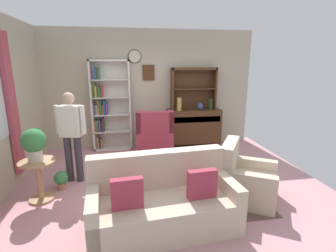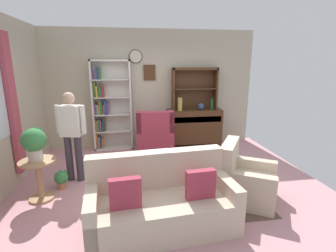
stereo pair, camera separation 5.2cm
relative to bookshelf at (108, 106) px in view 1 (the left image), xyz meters
The scene contains 18 objects.
ground_plane 2.45m from the bookshelf, 61.92° to the right, with size 5.40×4.60×0.02m, color #C68C93.
wall_back 1.11m from the bookshelf, 10.12° to the left, with size 5.00×0.09×2.80m.
area_rug 2.77m from the bookshelf, 61.13° to the right, with size 2.43×2.07×0.01m, color brown.
bookshelf is the anchor object (origin of this frame).
sideboard 2.13m from the bookshelf, ahead, with size 1.30×0.45×0.92m.
sideboard_hutch 2.12m from the bookshelf, ahead, with size 1.10×0.26×1.00m.
vase_tall 1.67m from the bookshelf, ahead, with size 0.11×0.11×0.31m, color tan.
vase_round 2.19m from the bookshelf, ahead, with size 0.15×0.15×0.17m, color #33476B.
bottle_wine 2.45m from the bookshelf, ahead, with size 0.07×0.07×0.27m, color #194223.
couch_floral 3.35m from the bookshelf, 75.15° to the right, with size 1.87×1.01×0.90m.
armchair_floral 3.56m from the bookshelf, 51.45° to the right, with size 1.06×1.05×0.88m.
wingback_chair 1.40m from the bookshelf, 34.76° to the right, with size 0.82×0.84×1.05m.
plant_stand 2.51m from the bookshelf, 111.69° to the right, with size 0.52×0.52×0.63m.
potted_plant_large 2.40m from the bookshelf, 112.38° to the right, with size 0.35×0.35×0.48m.
potted_plant_small 2.23m from the bookshelf, 109.16° to the right, with size 0.22×0.22×0.30m.
person_reading 1.74m from the bookshelf, 106.94° to the right, with size 0.52×0.28×1.56m.
coffee_table 2.55m from the bookshelf, 71.06° to the right, with size 0.80×0.50×0.42m.
book_stack 2.49m from the bookshelf, 73.43° to the right, with size 0.21×0.16×0.09m.
Camera 1 is at (-0.59, -4.01, 2.02)m, focal length 26.89 mm.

